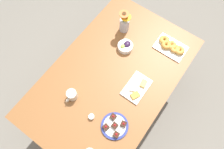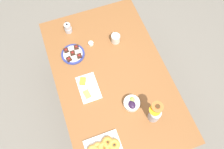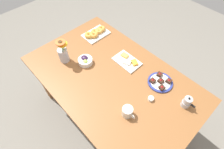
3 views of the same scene
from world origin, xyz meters
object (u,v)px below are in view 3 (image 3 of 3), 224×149
object	(u,v)px
cheese_platter	(127,61)
jam_cup_honey	(151,99)
dining_table	(112,82)
flower_vase	(63,54)
grape_bowl	(85,61)
moka_pot	(187,102)
croissant_platter	(96,33)
coffee_mug	(127,112)
dessert_plate	(160,82)

from	to	relation	value
cheese_platter	jam_cup_honey	xyz separation A→B (m)	(0.42, -0.16, 0.00)
dining_table	flower_vase	bearing A→B (deg)	-157.51
dining_table	cheese_platter	size ratio (longest dim) A/B	6.15
grape_bowl	moka_pot	size ratio (longest dim) A/B	1.17
grape_bowl	moka_pot	world-z (taller)	moka_pot
jam_cup_honey	croissant_platter	bearing A→B (deg)	168.20
coffee_mug	flower_vase	distance (m)	0.81
coffee_mug	cheese_platter	xyz separation A→B (m)	(-0.38, 0.40, -0.03)
dessert_plate	moka_pot	bearing A→B (deg)	-6.75
jam_cup_honey	moka_pot	world-z (taller)	moka_pot
croissant_platter	jam_cup_honey	bearing A→B (deg)	-11.80
croissant_platter	jam_cup_honey	size ratio (longest dim) A/B	6.04
cheese_platter	flower_vase	world-z (taller)	flower_vase
grape_bowl	flower_vase	size ratio (longest dim) A/B	0.54
dining_table	flower_vase	world-z (taller)	flower_vase
jam_cup_honey	dessert_plate	size ratio (longest dim) A/B	0.22
moka_pot	coffee_mug	bearing A→B (deg)	-123.93
coffee_mug	cheese_platter	distance (m)	0.55
flower_vase	coffee_mug	bearing A→B (deg)	2.24
coffee_mug	grape_bowl	bearing A→B (deg)	171.75
coffee_mug	grape_bowl	distance (m)	0.65
dining_table	moka_pot	world-z (taller)	moka_pot
grape_bowl	dessert_plate	world-z (taller)	grape_bowl
flower_vase	moka_pot	xyz separation A→B (m)	(1.07, 0.43, -0.04)
coffee_mug	moka_pot	size ratio (longest dim) A/B	1.01
coffee_mug	croissant_platter	bearing A→B (deg)	154.22
cheese_platter	flower_vase	bearing A→B (deg)	-135.21
jam_cup_honey	moka_pot	xyz separation A→B (m)	(0.22, 0.16, 0.03)
cheese_platter	jam_cup_honey	size ratio (longest dim) A/B	5.42
grape_bowl	dessert_plate	bearing A→B (deg)	27.66
cheese_platter	flower_vase	distance (m)	0.61
coffee_mug	croissant_platter	distance (m)	0.99
grape_bowl	moka_pot	bearing A→B (deg)	18.37
cheese_platter	croissant_platter	distance (m)	0.52
jam_cup_honey	moka_pot	size ratio (longest dim) A/B	0.40
croissant_platter	moka_pot	xyz separation A→B (m)	(1.16, -0.03, 0.02)
cheese_platter	croissant_platter	xyz separation A→B (m)	(-0.52, 0.03, 0.01)
dining_table	coffee_mug	size ratio (longest dim) A/B	13.35
croissant_platter	jam_cup_honey	xyz separation A→B (m)	(0.94, -0.20, -0.01)
dessert_plate	croissant_platter	bearing A→B (deg)	179.89
cheese_platter	flower_vase	size ratio (longest dim) A/B	1.01
grape_bowl	croissant_platter	world-z (taller)	grape_bowl
coffee_mug	croissant_platter	world-z (taller)	coffee_mug
flower_vase	dessert_plate	bearing A→B (deg)	29.90
jam_cup_honey	dessert_plate	xyz separation A→B (m)	(-0.05, 0.19, -0.00)
jam_cup_honey	dessert_plate	world-z (taller)	dessert_plate
grape_bowl	dining_table	bearing A→B (deg)	12.44
croissant_platter	jam_cup_honey	distance (m)	0.96
coffee_mug	cheese_platter	bearing A→B (deg)	133.51
grape_bowl	jam_cup_honey	bearing A→B (deg)	11.58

